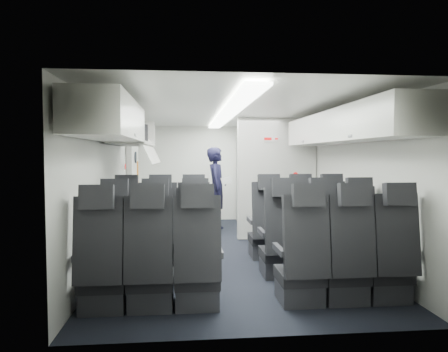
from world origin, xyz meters
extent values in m
cube|color=black|center=(0.00, 0.00, -0.01)|extent=(3.40, 6.00, 0.01)
cube|color=white|center=(0.00, 0.00, 2.15)|extent=(3.40, 6.00, 0.01)
cube|color=silver|center=(0.00, 3.00, 1.07)|extent=(3.40, 0.01, 2.15)
cube|color=silver|center=(0.00, -3.00, 1.07)|extent=(3.40, 0.01, 2.15)
cube|color=silver|center=(-1.70, 0.00, 1.07)|extent=(0.01, 6.00, 2.15)
cube|color=silver|center=(1.70, 0.00, 1.07)|extent=(0.01, 6.00, 2.15)
cube|color=white|center=(0.00, 0.00, 2.11)|extent=(0.25, 5.52, 0.03)
cube|color=black|center=(-1.42, -0.45, 0.27)|extent=(0.44, 0.46, 0.12)
cube|color=#2D2D33|center=(-1.42, -0.45, 0.11)|extent=(0.42, 0.42, 0.22)
cube|color=black|center=(-1.42, -0.67, 0.72)|extent=(0.44, 0.20, 0.80)
cube|color=black|center=(-1.42, -0.72, 1.12)|extent=(0.30, 0.12, 0.23)
cube|color=#2D2D33|center=(-1.64, -0.48, 0.55)|extent=(0.05, 0.40, 0.06)
cube|color=#2D2D33|center=(-1.20, -0.48, 0.55)|extent=(0.05, 0.40, 0.06)
cube|color=black|center=(-0.97, -0.45, 0.27)|extent=(0.44, 0.46, 0.12)
cube|color=#2D2D33|center=(-0.97, -0.45, 0.11)|extent=(0.42, 0.42, 0.22)
cube|color=black|center=(-0.97, -0.67, 0.72)|extent=(0.44, 0.20, 0.80)
cube|color=black|center=(-0.97, -0.72, 1.12)|extent=(0.30, 0.12, 0.23)
cube|color=#2D2D33|center=(-1.19, -0.48, 0.55)|extent=(0.05, 0.40, 0.06)
cube|color=#2D2D33|center=(-0.75, -0.48, 0.55)|extent=(0.05, 0.40, 0.06)
cube|color=black|center=(-0.52, -0.45, 0.27)|extent=(0.44, 0.46, 0.12)
cube|color=#2D2D33|center=(-0.52, -0.45, 0.11)|extent=(0.42, 0.42, 0.22)
cube|color=black|center=(-0.52, -0.67, 0.72)|extent=(0.44, 0.20, 0.80)
cube|color=black|center=(-0.52, -0.72, 1.12)|extent=(0.30, 0.12, 0.23)
cube|color=#2D2D33|center=(-0.74, -0.48, 0.55)|extent=(0.05, 0.40, 0.06)
cube|color=#2D2D33|center=(-0.30, -0.48, 0.55)|extent=(0.05, 0.40, 0.06)
cube|color=black|center=(0.52, -0.45, 0.27)|extent=(0.44, 0.46, 0.12)
cube|color=#2D2D33|center=(0.52, -0.45, 0.11)|extent=(0.42, 0.42, 0.22)
cube|color=black|center=(0.52, -0.67, 0.72)|extent=(0.44, 0.20, 0.80)
cube|color=black|center=(0.52, -0.72, 1.12)|extent=(0.30, 0.12, 0.23)
cube|color=#2D2D33|center=(0.30, -0.48, 0.55)|extent=(0.05, 0.40, 0.06)
cube|color=#2D2D33|center=(0.74, -0.48, 0.55)|extent=(0.05, 0.40, 0.06)
cube|color=black|center=(0.97, -0.45, 0.27)|extent=(0.44, 0.46, 0.12)
cube|color=#2D2D33|center=(0.97, -0.45, 0.11)|extent=(0.42, 0.42, 0.22)
cube|color=black|center=(0.97, -0.67, 0.72)|extent=(0.44, 0.20, 0.80)
cube|color=black|center=(0.97, -0.72, 1.12)|extent=(0.30, 0.12, 0.23)
cube|color=#2D2D33|center=(0.75, -0.48, 0.55)|extent=(0.05, 0.40, 0.06)
cube|color=#2D2D33|center=(1.19, -0.48, 0.55)|extent=(0.05, 0.40, 0.06)
cube|color=black|center=(1.42, -0.45, 0.27)|extent=(0.44, 0.46, 0.12)
cube|color=#2D2D33|center=(1.42, -0.45, 0.11)|extent=(0.42, 0.42, 0.22)
cube|color=black|center=(1.42, -0.67, 0.72)|extent=(0.44, 0.20, 0.80)
cube|color=black|center=(1.42, -0.72, 1.12)|extent=(0.30, 0.12, 0.23)
cube|color=#2D2D33|center=(1.20, -0.48, 0.55)|extent=(0.05, 0.40, 0.06)
cube|color=#2D2D33|center=(1.64, -0.48, 0.55)|extent=(0.05, 0.40, 0.06)
cube|color=black|center=(-1.42, -1.35, 0.27)|extent=(0.44, 0.46, 0.12)
cube|color=#2D2D33|center=(-1.42, -1.35, 0.11)|extent=(0.42, 0.42, 0.22)
cube|color=black|center=(-1.42, -1.57, 0.72)|extent=(0.44, 0.20, 0.80)
cube|color=black|center=(-1.42, -1.62, 1.12)|extent=(0.30, 0.12, 0.23)
cube|color=#2D2D33|center=(-1.64, -1.38, 0.55)|extent=(0.05, 0.40, 0.06)
cube|color=#2D2D33|center=(-1.20, -1.38, 0.55)|extent=(0.05, 0.40, 0.06)
cube|color=black|center=(-0.97, -1.35, 0.27)|extent=(0.44, 0.46, 0.12)
cube|color=#2D2D33|center=(-0.97, -1.35, 0.11)|extent=(0.42, 0.42, 0.22)
cube|color=black|center=(-0.97, -1.57, 0.72)|extent=(0.44, 0.20, 0.80)
cube|color=black|center=(-0.97, -1.62, 1.12)|extent=(0.30, 0.12, 0.23)
cube|color=#2D2D33|center=(-1.19, -1.38, 0.55)|extent=(0.05, 0.40, 0.06)
cube|color=#2D2D33|center=(-0.75, -1.38, 0.55)|extent=(0.05, 0.40, 0.06)
cube|color=black|center=(-0.52, -1.35, 0.27)|extent=(0.44, 0.46, 0.12)
cube|color=#2D2D33|center=(-0.52, -1.35, 0.11)|extent=(0.42, 0.42, 0.22)
cube|color=black|center=(-0.52, -1.57, 0.72)|extent=(0.44, 0.20, 0.80)
cube|color=black|center=(-0.52, -1.62, 1.12)|extent=(0.30, 0.12, 0.23)
cube|color=#2D2D33|center=(-0.74, -1.38, 0.55)|extent=(0.05, 0.40, 0.06)
cube|color=#2D2D33|center=(-0.30, -1.38, 0.55)|extent=(0.05, 0.40, 0.06)
cube|color=black|center=(0.52, -1.35, 0.27)|extent=(0.44, 0.46, 0.12)
cube|color=#2D2D33|center=(0.52, -1.35, 0.11)|extent=(0.42, 0.42, 0.22)
cube|color=black|center=(0.52, -1.57, 0.72)|extent=(0.44, 0.20, 0.80)
cube|color=black|center=(0.52, -1.62, 1.12)|extent=(0.30, 0.12, 0.23)
cube|color=#2D2D33|center=(0.30, -1.38, 0.55)|extent=(0.05, 0.40, 0.06)
cube|color=#2D2D33|center=(0.74, -1.38, 0.55)|extent=(0.05, 0.40, 0.06)
cube|color=black|center=(0.97, -1.35, 0.27)|extent=(0.44, 0.46, 0.12)
cube|color=#2D2D33|center=(0.97, -1.35, 0.11)|extent=(0.42, 0.42, 0.22)
cube|color=black|center=(0.97, -1.57, 0.72)|extent=(0.44, 0.20, 0.80)
cube|color=black|center=(0.97, -1.62, 1.12)|extent=(0.30, 0.12, 0.23)
cube|color=#2D2D33|center=(0.75, -1.38, 0.55)|extent=(0.05, 0.40, 0.06)
cube|color=#2D2D33|center=(1.19, -1.38, 0.55)|extent=(0.05, 0.40, 0.06)
cube|color=black|center=(1.42, -1.35, 0.27)|extent=(0.44, 0.46, 0.12)
cube|color=#2D2D33|center=(1.42, -1.35, 0.11)|extent=(0.42, 0.42, 0.22)
cube|color=black|center=(1.42, -1.57, 0.72)|extent=(0.44, 0.20, 0.80)
cube|color=black|center=(1.42, -1.62, 1.12)|extent=(0.30, 0.12, 0.23)
cube|color=#2D2D33|center=(1.20, -1.38, 0.55)|extent=(0.05, 0.40, 0.06)
cube|color=#2D2D33|center=(1.64, -1.38, 0.55)|extent=(0.05, 0.40, 0.06)
cube|color=black|center=(-1.42, -2.25, 0.27)|extent=(0.44, 0.46, 0.12)
cube|color=#2D2D33|center=(-1.42, -2.25, 0.11)|extent=(0.42, 0.42, 0.22)
cube|color=black|center=(-1.42, -2.47, 0.72)|extent=(0.44, 0.20, 0.80)
cube|color=black|center=(-1.42, -2.52, 1.12)|extent=(0.30, 0.12, 0.23)
cube|color=#2D2D33|center=(-1.64, -2.28, 0.55)|extent=(0.05, 0.40, 0.06)
cube|color=#2D2D33|center=(-1.20, -2.28, 0.55)|extent=(0.05, 0.40, 0.06)
cube|color=black|center=(-0.97, -2.25, 0.27)|extent=(0.44, 0.46, 0.12)
cube|color=#2D2D33|center=(-0.97, -2.25, 0.11)|extent=(0.42, 0.42, 0.22)
cube|color=black|center=(-0.97, -2.47, 0.72)|extent=(0.44, 0.20, 0.80)
cube|color=black|center=(-0.97, -2.52, 1.12)|extent=(0.30, 0.12, 0.23)
cube|color=#2D2D33|center=(-1.19, -2.28, 0.55)|extent=(0.05, 0.40, 0.06)
cube|color=#2D2D33|center=(-0.75, -2.28, 0.55)|extent=(0.05, 0.40, 0.06)
cube|color=black|center=(-0.52, -2.25, 0.27)|extent=(0.44, 0.46, 0.12)
cube|color=#2D2D33|center=(-0.52, -2.25, 0.11)|extent=(0.42, 0.42, 0.22)
cube|color=black|center=(-0.52, -2.47, 0.72)|extent=(0.44, 0.20, 0.80)
cube|color=black|center=(-0.52, -2.52, 1.12)|extent=(0.30, 0.12, 0.23)
cube|color=#2D2D33|center=(-0.74, -2.28, 0.55)|extent=(0.05, 0.40, 0.06)
cube|color=#2D2D33|center=(-0.30, -2.28, 0.55)|extent=(0.05, 0.40, 0.06)
cube|color=black|center=(0.52, -2.25, 0.27)|extent=(0.44, 0.46, 0.12)
cube|color=#2D2D33|center=(0.52, -2.25, 0.11)|extent=(0.42, 0.42, 0.22)
cube|color=black|center=(0.52, -2.47, 0.72)|extent=(0.44, 0.20, 0.80)
cube|color=black|center=(0.52, -2.52, 1.12)|extent=(0.30, 0.12, 0.23)
cube|color=#2D2D33|center=(0.30, -2.28, 0.55)|extent=(0.05, 0.40, 0.06)
cube|color=#2D2D33|center=(0.74, -2.28, 0.55)|extent=(0.05, 0.40, 0.06)
cube|color=black|center=(0.97, -2.25, 0.27)|extent=(0.44, 0.46, 0.12)
cube|color=#2D2D33|center=(0.97, -2.25, 0.11)|extent=(0.42, 0.42, 0.22)
cube|color=black|center=(0.97, -2.47, 0.72)|extent=(0.44, 0.20, 0.80)
cube|color=black|center=(0.97, -2.52, 1.12)|extent=(0.30, 0.12, 0.23)
cube|color=#2D2D33|center=(0.75, -2.28, 0.55)|extent=(0.05, 0.40, 0.06)
cube|color=#2D2D33|center=(1.19, -2.28, 0.55)|extent=(0.05, 0.40, 0.06)
cube|color=black|center=(1.42, -2.25, 0.27)|extent=(0.44, 0.46, 0.12)
cube|color=#2D2D33|center=(1.42, -2.25, 0.11)|extent=(0.42, 0.42, 0.22)
cube|color=black|center=(1.42, -2.47, 0.72)|extent=(0.44, 0.20, 0.80)
cube|color=black|center=(1.42, -2.52, 1.12)|extent=(0.30, 0.12, 0.23)
cube|color=#2D2D33|center=(1.20, -2.28, 0.55)|extent=(0.05, 0.40, 0.06)
cube|color=#2D2D33|center=(1.64, -2.28, 0.55)|extent=(0.05, 0.40, 0.06)
cube|color=white|center=(-1.40, -2.00, 1.86)|extent=(0.52, 1.80, 0.40)
cylinder|color=slate|center=(-1.15, -2.00, 1.70)|extent=(0.04, 0.10, 0.04)
cube|color=#9E9E93|center=(-1.40, -0.25, 1.66)|extent=(0.52, 1.70, 0.04)
cube|color=white|center=(-1.66, -0.25, 1.86)|extent=(0.06, 1.70, 0.44)
cube|color=white|center=(-1.40, -1.08, 1.86)|extent=(0.52, 0.04, 0.40)
cube|color=white|center=(-1.40, 0.58, 1.86)|extent=(0.52, 0.04, 0.40)
cube|color=white|center=(-1.15, -0.25, 1.55)|extent=(0.21, 1.61, 0.38)
cube|color=white|center=(1.40, -2.00, 1.86)|extent=(0.52, 1.80, 0.40)
cylinder|color=slate|center=(1.15, -2.00, 1.70)|extent=(0.04, 0.10, 0.04)
cube|color=white|center=(1.40, -0.25, 1.86)|extent=(0.52, 1.70, 0.40)
cylinder|color=slate|center=(1.15, -0.25, 1.70)|extent=(0.04, 0.10, 0.04)
cube|color=silver|center=(0.98, 0.80, 1.07)|extent=(1.40, 0.12, 2.13)
cube|color=white|center=(0.85, 0.73, 1.78)|extent=(0.24, 0.01, 0.10)
cube|color=red|center=(0.80, 0.72, 1.78)|extent=(0.13, 0.01, 0.04)
cube|color=red|center=(0.95, 0.72, 1.78)|extent=(0.05, 0.01, 0.03)
cylinder|color=white|center=(1.30, 0.73, 1.15)|extent=(0.11, 0.01, 0.11)
cylinder|color=red|center=(1.30, 0.72, 1.15)|extent=(0.09, 0.01, 0.09)
cube|color=#939399|center=(0.95, 2.72, 0.95)|extent=(0.85, 0.50, 1.90)
cube|color=#3F3F42|center=(0.95, 2.46, 0.50)|extent=(0.80, 0.01, 0.02)
cube|color=#3F3F42|center=(0.95, 2.46, 1.00)|extent=(0.80, 0.01, 0.02)
cube|color=#3F3F42|center=(0.95, 2.46, 1.50)|extent=(0.80, 0.01, 0.02)
cube|color=silver|center=(-1.64, 1.55, 0.95)|extent=(0.10, 0.92, 1.86)
cylinder|color=black|center=(-1.58, 1.55, 1.45)|extent=(0.03, 0.22, 0.22)
cube|color=gold|center=(-1.58, 1.85, 1.00)|extent=(0.02, 0.10, 0.75)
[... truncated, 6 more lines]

